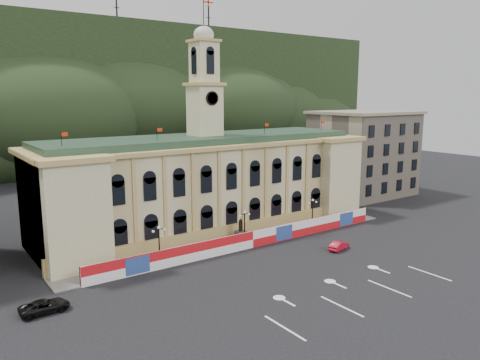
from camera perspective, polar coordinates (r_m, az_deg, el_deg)
ground at (r=58.94m, az=10.55°, el=-11.89°), size 260.00×260.00×0.00m
lane_markings at (r=55.89m, az=14.34°, el=-13.31°), size 26.00×10.00×0.02m
hill_ridge at (r=164.38m, az=-21.79°, el=8.69°), size 230.00×80.00×64.00m
city_hall at (r=77.61m, az=-4.06°, el=-0.29°), size 56.20×17.60×37.10m
side_building_right at (r=108.13m, az=14.80°, el=3.20°), size 21.00×17.00×18.60m
hoarding_fence at (r=69.15m, az=1.55°, el=-7.23°), size 50.00×0.44×2.50m
pavement at (r=71.53m, az=0.20°, el=-7.61°), size 56.00×5.50×0.16m
statue at (r=71.39m, az=0.08°, el=-6.71°), size 1.40×1.40×3.72m
lamp_left at (r=63.20m, az=-9.84°, el=-7.36°), size 1.96×0.44×5.15m
lamp_center at (r=70.08m, az=0.56°, el=-5.43°), size 1.96×0.44×5.15m
lamp_right at (r=78.87m, az=8.83°, el=-3.76°), size 1.96×0.44×5.15m
red_sedan at (r=69.76m, az=11.97°, el=-7.83°), size 3.03×4.48×1.28m
black_suv at (r=53.71m, az=-22.72°, el=-14.02°), size 2.49×5.05×1.38m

